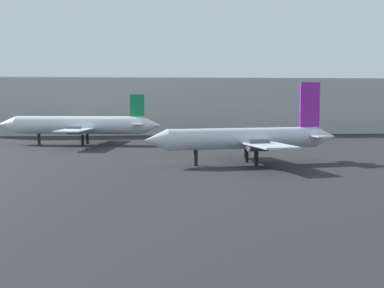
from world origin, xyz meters
name	(u,v)px	position (x,y,z in m)	size (l,w,h in m)	color
airplane_on_taxiway	(247,138)	(12.83, 53.87, 3.18)	(24.96, 19.22, 10.07)	silver
airplane_distant	(80,125)	(-10.45, 82.86, 3.38)	(28.85, 22.43, 8.65)	silver
terminal_building	(182,106)	(10.11, 117.26, 6.19)	(92.40, 25.39, 12.38)	#B7B7B2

